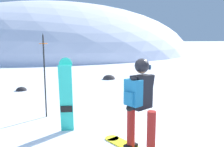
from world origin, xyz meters
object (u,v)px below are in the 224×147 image
Objects in this scene: snowboarder_main at (140,104)px; spare_snowboard at (66,95)px; piste_marker_near at (44,70)px; rock_small at (21,91)px; rock_mid at (109,79)px.

spare_snowboard is at bearing 141.87° from snowboarder_main.
rock_small is (-1.60, 3.22, -1.24)m from piste_marker_near.
piste_marker_near reaches higher than snowboarder_main.
piste_marker_near reaches higher than rock_mid.
spare_snowboard reaches higher than rock_mid.
piste_marker_near is 3.49× the size of rock_mid.
snowboarder_main is at bearing -55.85° from rock_small.
rock_small is at bearing 116.44° from piste_marker_near.
spare_snowboard reaches higher than rock_small.
rock_mid is at bearing 69.52° from piste_marker_near.
spare_snowboard is 3.90× the size of rock_small.
snowboarder_main is at bearing -90.07° from rock_mid.
piste_marker_near is 5.17× the size of rock_small.
snowboarder_main reaches higher than rock_small.
snowboarder_main is 4.06× the size of rock_small.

